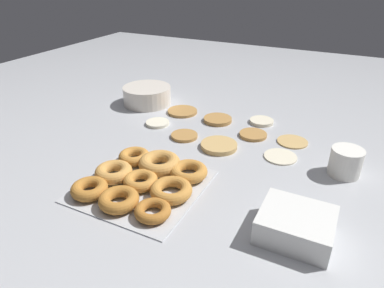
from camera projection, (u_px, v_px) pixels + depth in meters
The scene contains 14 objects.
ground_plane at pixel (216, 148), 1.07m from camera, with size 3.00×3.00×0.00m, color #B2B5BA.
pancake_0 at pixel (281, 156), 1.02m from camera, with size 0.10×0.10×0.01m, color beige.
pancake_1 at pixel (253, 135), 1.14m from camera, with size 0.09×0.09×0.01m, color #B27F42.
pancake_2 at pixel (219, 146), 1.07m from camera, with size 0.11×0.11×0.01m, color tan.
pancake_3 at pixel (218, 120), 1.24m from camera, with size 0.10×0.10×0.01m, color #B27F42.
pancake_4 at pixel (182, 111), 1.32m from camera, with size 0.11×0.11×0.01m, color #B27F42.
pancake_5 at pixel (262, 121), 1.23m from camera, with size 0.08×0.08×0.01m, color beige.
pancake_6 at pixel (158, 123), 1.22m from camera, with size 0.08×0.08×0.01m, color silver.
pancake_7 at pixel (293, 141), 1.10m from camera, with size 0.10×0.10×0.01m, color tan.
pancake_8 at pixel (184, 136), 1.13m from camera, with size 0.09×0.09×0.01m, color #B27F42.
donut_tray at pixel (143, 179), 0.88m from camera, with size 0.30×0.30×0.04m.
batter_bowl at pixel (147, 95), 1.39m from camera, with size 0.19×0.19×0.07m.
container_stack at pixel (296, 225), 0.71m from camera, with size 0.15×0.13×0.06m.
paper_cup at pixel (346, 162), 0.92m from camera, with size 0.09×0.09×0.08m.
Camera 1 is at (0.35, -0.87, 0.51)m, focal length 32.00 mm.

